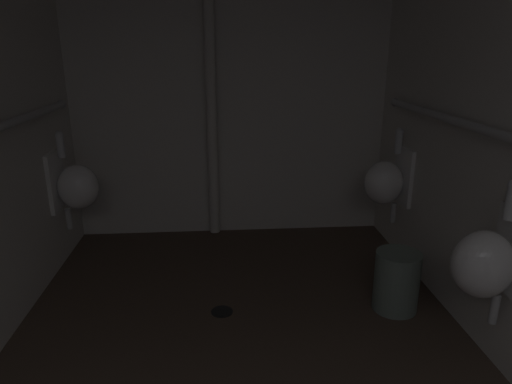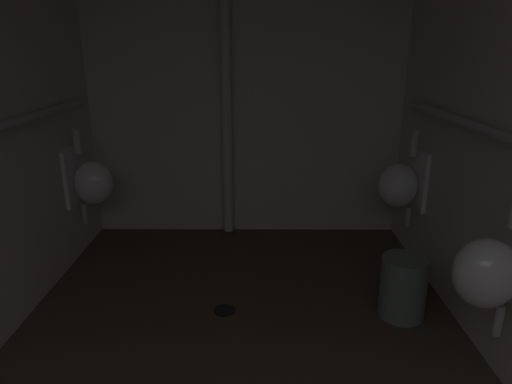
# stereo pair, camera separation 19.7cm
# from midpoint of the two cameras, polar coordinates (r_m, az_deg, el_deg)

# --- Properties ---
(wall_back) EXTENTS (2.78, 0.06, 2.46)m
(wall_back) POSITION_cam_midpoint_polar(r_m,az_deg,el_deg) (3.93, 0.17, 12.29)
(wall_back) COLOR silver
(wall_back) RESTS_ON ground
(urinal_left_mid) EXTENTS (0.32, 0.30, 0.76)m
(urinal_left_mid) POSITION_cam_midpoint_polar(r_m,az_deg,el_deg) (3.69, -18.51, 1.27)
(urinal_left_mid) COLOR white
(urinal_right_mid) EXTENTS (0.32, 0.30, 0.76)m
(urinal_right_mid) POSITION_cam_midpoint_polar(r_m,az_deg,el_deg) (2.44, 29.33, -8.62)
(urinal_right_mid) COLOR white
(urinal_right_far) EXTENTS (0.32, 0.30, 0.76)m
(urinal_right_far) POSITION_cam_midpoint_polar(r_m,az_deg,el_deg) (3.63, 19.13, 0.92)
(urinal_right_far) COLOR white
(standpipe_back_wall) EXTENTS (0.09, 0.09, 2.41)m
(standpipe_back_wall) POSITION_cam_midpoint_polar(r_m,az_deg,el_deg) (3.83, -2.25, 12.12)
(standpipe_back_wall) COLOR silver
(standpipe_back_wall) RESTS_ON ground
(floor_drain) EXTENTS (0.14, 0.14, 0.01)m
(floor_drain) POSITION_cam_midpoint_polar(r_m,az_deg,el_deg) (3.00, -2.01, -14.51)
(floor_drain) COLOR black
(floor_drain) RESTS_ON ground
(waste_bin) EXTENTS (0.28, 0.28, 0.39)m
(waste_bin) POSITION_cam_midpoint_polar(r_m,az_deg,el_deg) (3.03, 19.69, -11.14)
(waste_bin) COLOR slate
(waste_bin) RESTS_ON ground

